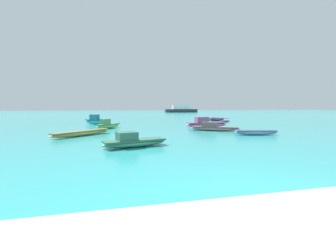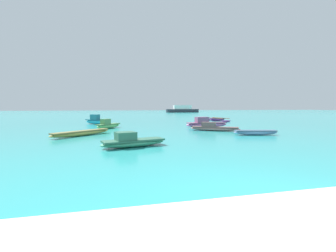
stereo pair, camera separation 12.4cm
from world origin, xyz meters
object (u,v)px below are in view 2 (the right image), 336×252
(moored_boat_2, at_px, (82,133))
(moored_boat_7, at_px, (255,132))
(moored_boat_6, at_px, (206,124))
(moored_boat_5, at_px, (217,119))
(moored_boat_0, at_px, (214,128))
(moored_boat_4, at_px, (108,125))
(distant_ferry, at_px, (182,109))
(moored_boat_3, at_px, (97,121))
(moored_boat_1, at_px, (132,141))

(moored_boat_2, xyz_separation_m, moored_boat_7, (10.92, -2.14, -0.00))
(moored_boat_6, bearing_deg, moored_boat_5, 54.12)
(moored_boat_0, relative_size, moored_boat_4, 1.45)
(moored_boat_0, distance_m, moored_boat_5, 12.28)
(moored_boat_0, relative_size, distant_ferry, 0.33)
(moored_boat_2, bearing_deg, moored_boat_3, 45.57)
(moored_boat_1, distance_m, moored_boat_6, 11.02)
(moored_boat_6, bearing_deg, moored_boat_3, 143.76)
(moored_boat_4, height_order, moored_boat_7, moored_boat_4)
(moored_boat_6, xyz_separation_m, moored_boat_7, (0.99, -5.89, -0.15))
(moored_boat_0, height_order, distant_ferry, distant_ferry)
(moored_boat_1, distance_m, moored_boat_2, 5.51)
(moored_boat_0, relative_size, moored_boat_6, 0.89)
(moored_boat_7, relative_size, distant_ferry, 0.26)
(moored_boat_0, bearing_deg, moored_boat_6, 109.79)
(moored_boat_3, height_order, moored_boat_6, moored_boat_3)
(moored_boat_3, distance_m, moored_boat_5, 14.82)
(moored_boat_7, bearing_deg, moored_boat_6, 111.98)
(moored_boat_0, xyz_separation_m, moored_boat_2, (-9.39, -0.87, -0.05))
(moored_boat_3, xyz_separation_m, moored_boat_5, (14.67, 2.09, -0.16))
(moored_boat_1, distance_m, moored_boat_5, 20.46)
(moored_boat_1, relative_size, moored_boat_6, 0.79)
(moored_boat_4, height_order, moored_boat_6, moored_boat_6)
(moored_boat_2, xyz_separation_m, moored_boat_6, (9.92, 3.75, 0.15))
(moored_boat_7, height_order, distant_ferry, distant_ferry)
(moored_boat_1, bearing_deg, moored_boat_2, 105.18)
(moored_boat_0, distance_m, moored_boat_4, 8.83)
(moored_boat_5, bearing_deg, moored_boat_1, -137.28)
(moored_boat_1, bearing_deg, moored_boat_5, 37.98)
(moored_boat_1, height_order, distant_ferry, distant_ferry)
(moored_boat_1, relative_size, moored_boat_3, 1.08)
(moored_boat_4, xyz_separation_m, moored_boat_5, (13.43, 7.14, -0.09))
(moored_boat_4, bearing_deg, distant_ferry, 17.18)
(moored_boat_3, xyz_separation_m, moored_boat_4, (1.24, -5.05, -0.07))
(moored_boat_0, distance_m, moored_boat_2, 9.43)
(moored_boat_6, bearing_deg, moored_boat_0, -105.09)
(moored_boat_0, xyz_separation_m, moored_boat_4, (-7.94, 3.85, 0.06))
(moored_boat_5, relative_size, moored_boat_6, 0.99)
(moored_boat_0, height_order, moored_boat_3, moored_boat_3)
(moored_boat_6, bearing_deg, moored_boat_7, -84.93)
(moored_boat_7, bearing_deg, distant_ferry, 90.26)
(moored_boat_4, bearing_deg, moored_boat_2, -157.05)
(moored_boat_0, relative_size, moored_boat_3, 1.22)
(moored_boat_3, relative_size, moored_boat_4, 1.19)
(moored_boat_6, distance_m, distant_ferry, 56.41)
(moored_boat_0, distance_m, moored_boat_6, 2.93)
(moored_boat_0, bearing_deg, distant_ferry, 106.18)
(distant_ferry, bearing_deg, moored_boat_7, -102.15)
(distant_ferry, bearing_deg, moored_boat_2, -112.30)
(moored_boat_0, xyz_separation_m, moored_boat_7, (1.53, -3.01, -0.05))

